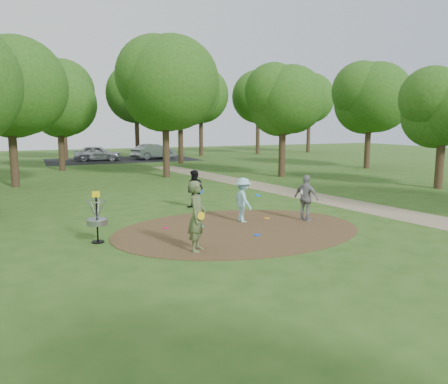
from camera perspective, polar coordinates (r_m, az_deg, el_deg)
name	(u,v)px	position (r m, az deg, el deg)	size (l,w,h in m)	color
ground	(239,230)	(14.55, 1.93, -4.96)	(100.00, 100.00, 0.00)	#2D5119
dirt_clearing	(239,229)	(14.55, 1.93, -4.92)	(8.40, 8.40, 0.02)	#47301C
footpath	(353,205)	(19.73, 16.53, -1.61)	(2.00, 40.00, 0.01)	#8C7A5B
parking_lot	(122,160)	(43.61, -13.16, 4.12)	(14.00, 8.00, 0.01)	black
player_observer_with_disc	(197,216)	(11.98, -3.54, -3.18)	(0.80, 0.86, 1.96)	#55653A
player_throwing_with_disc	(243,200)	(15.55, 2.52, -1.05)	(1.03, 1.03, 1.60)	#95D8DE
player_walking_with_disc	(195,190)	(18.02, -3.80, 0.32)	(0.94, 0.98, 1.60)	black
player_waiting_with_disc	(306,198)	(15.96, 10.70, -0.78)	(0.75, 1.07, 1.68)	gray
disc_ground_cyan	(201,226)	(14.94, -3.04, -4.48)	(0.22, 0.22, 0.02)	#17BEA5
disc_ground_blue	(257,235)	(13.82, 4.35, -5.60)	(0.22, 0.22, 0.02)	blue
disc_ground_red	(166,228)	(14.84, -7.61, -4.64)	(0.22, 0.22, 0.02)	#CC144A
car_left	(98,153)	(42.84, -16.18, 4.89)	(1.71, 4.24, 1.44)	#ACAEB4
car_right	(154,151)	(44.04, -9.15, 5.26)	(1.58, 4.53, 1.49)	#9D9FA4
disc_ground_orange	(267,218)	(16.25, 5.62, -3.41)	(0.22, 0.22, 0.02)	orange
disc_golf_basket	(97,214)	(13.36, -16.29, -2.73)	(0.63, 0.63, 1.54)	black
tree_ring	(194,90)	(23.38, -3.90, 13.17)	(37.31, 45.18, 9.02)	#332316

